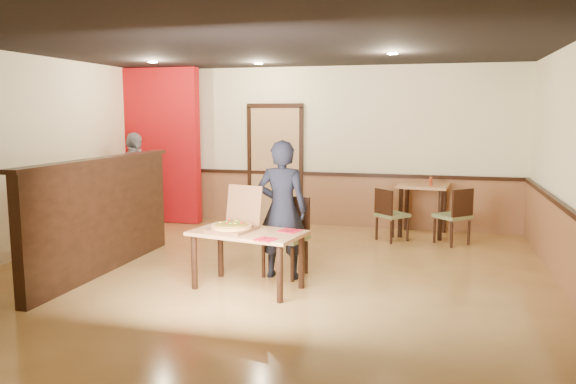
# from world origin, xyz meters

# --- Properties ---
(floor) EXTENTS (7.00, 7.00, 0.00)m
(floor) POSITION_xyz_m (0.00, 0.00, 0.00)
(floor) COLOR tan
(floor) RESTS_ON ground
(ceiling) EXTENTS (7.00, 7.00, 0.00)m
(ceiling) POSITION_xyz_m (0.00, 0.00, 2.80)
(ceiling) COLOR black
(ceiling) RESTS_ON wall_back
(wall_back) EXTENTS (7.00, 0.00, 7.00)m
(wall_back) POSITION_xyz_m (0.00, 3.50, 1.40)
(wall_back) COLOR #FFF6C7
(wall_back) RESTS_ON floor
(wall_left) EXTENTS (0.00, 7.00, 7.00)m
(wall_left) POSITION_xyz_m (-3.50, 0.00, 1.40)
(wall_left) COLOR #FFF6C7
(wall_left) RESTS_ON floor
(wainscot_back) EXTENTS (7.00, 0.04, 0.90)m
(wainscot_back) POSITION_xyz_m (0.00, 3.47, 0.45)
(wainscot_back) COLOR #935E3A
(wainscot_back) RESTS_ON floor
(chair_rail_back) EXTENTS (7.00, 0.06, 0.06)m
(chair_rail_back) POSITION_xyz_m (0.00, 3.45, 0.92)
(chair_rail_back) COLOR black
(chair_rail_back) RESTS_ON wall_back
(back_door) EXTENTS (0.90, 0.06, 2.10)m
(back_door) POSITION_xyz_m (-0.80, 3.46, 1.05)
(back_door) COLOR tan
(back_door) RESTS_ON wall_back
(booth_partition) EXTENTS (0.20, 3.10, 1.44)m
(booth_partition) POSITION_xyz_m (-2.00, -0.20, 0.74)
(booth_partition) COLOR black
(booth_partition) RESTS_ON floor
(red_accent_panel) EXTENTS (1.60, 0.20, 2.78)m
(red_accent_panel) POSITION_xyz_m (-2.90, 3.00, 1.40)
(red_accent_panel) COLOR #A40B10
(red_accent_panel) RESTS_ON floor
(spot_a) EXTENTS (0.14, 0.14, 0.02)m
(spot_a) POSITION_xyz_m (-2.30, 1.80, 2.78)
(spot_a) COLOR #FFE1B2
(spot_a) RESTS_ON ceiling
(spot_b) EXTENTS (0.14, 0.14, 0.02)m
(spot_b) POSITION_xyz_m (-0.80, 2.50, 2.78)
(spot_b) COLOR #FFE1B2
(spot_b) RESTS_ON ceiling
(spot_c) EXTENTS (0.14, 0.14, 0.02)m
(spot_c) POSITION_xyz_m (1.40, 1.50, 2.78)
(spot_c) COLOR #FFE1B2
(spot_c) RESTS_ON ceiling
(main_table) EXTENTS (1.36, 0.94, 0.67)m
(main_table) POSITION_xyz_m (-0.02, -0.40, 0.56)
(main_table) COLOR #BA824E
(main_table) RESTS_ON floor
(diner_chair) EXTENTS (0.57, 0.57, 0.96)m
(diner_chair) POSITION_xyz_m (0.27, 0.29, 0.52)
(diner_chair) COLOR olive
(diner_chair) RESTS_ON floor
(side_chair_left) EXTENTS (0.58, 0.58, 0.83)m
(side_chair_left) POSITION_xyz_m (1.34, 2.46, 0.45)
(side_chair_left) COLOR olive
(side_chair_left) RESTS_ON floor
(side_chair_right) EXTENTS (0.61, 0.61, 0.87)m
(side_chair_right) POSITION_xyz_m (2.33, 2.45, 0.48)
(side_chair_right) COLOR olive
(side_chair_right) RESTS_ON floor
(side_table) EXTENTS (0.86, 0.86, 0.84)m
(side_table) POSITION_xyz_m (1.83, 3.05, 0.65)
(side_table) COLOR #BA824E
(side_table) RESTS_ON floor
(diner) EXTENTS (0.62, 0.42, 1.68)m
(diner) POSITION_xyz_m (0.24, 0.14, 0.84)
(diner) COLOR black
(diner) RESTS_ON floor
(passerby) EXTENTS (0.61, 1.04, 1.67)m
(passerby) POSITION_xyz_m (-2.96, 2.27, 0.83)
(passerby) COLOR gray
(passerby) RESTS_ON floor
(pizza_box) EXTENTS (0.57, 0.63, 0.49)m
(pizza_box) POSITION_xyz_m (-0.19, -0.36, 0.73)
(pizza_box) COLOR brown
(pizza_box) RESTS_ON main_table
(pizza) EXTENTS (0.61, 0.61, 0.03)m
(pizza) POSITION_xyz_m (-0.20, -0.41, 0.72)
(pizza) COLOR #E9A154
(pizza) RESTS_ON pizza_box
(napkin_near) EXTENTS (0.25, 0.25, 0.01)m
(napkin_near) POSITION_xyz_m (0.30, -0.74, 0.67)
(napkin_near) COLOR red
(napkin_near) RESTS_ON main_table
(napkin_far) EXTENTS (0.28, 0.28, 0.01)m
(napkin_far) POSITION_xyz_m (0.44, -0.26, 0.67)
(napkin_far) COLOR red
(napkin_far) RESTS_ON main_table
(condiment) EXTENTS (0.05, 0.05, 0.13)m
(condiment) POSITION_xyz_m (1.94, 2.96, 0.91)
(condiment) COLOR #96351B
(condiment) RESTS_ON side_table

